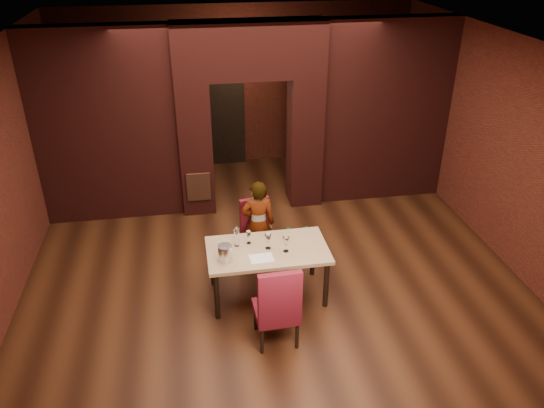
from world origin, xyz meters
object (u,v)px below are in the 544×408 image
(chair_near, at_px, (276,302))
(dining_table, at_px, (268,272))
(wine_glass_c, at_px, (286,244))
(water_bottle, at_px, (236,237))
(wine_glass_a, at_px, (249,237))
(person_seated, at_px, (258,224))
(chair_far, at_px, (259,233))
(wine_glass_b, at_px, (268,241))
(potted_plant, at_px, (293,237))
(wine_bucket, at_px, (225,253))

(chair_near, bearing_deg, dining_table, -94.87)
(chair_near, bearing_deg, wine_glass_c, -111.33)
(dining_table, distance_m, water_bottle, 0.66)
(wine_glass_a, bearing_deg, chair_near, -79.99)
(chair_near, relative_size, wine_glass_c, 5.16)
(person_seated, distance_m, water_bottle, 0.76)
(chair_far, bearing_deg, water_bottle, -129.60)
(wine_glass_b, distance_m, potted_plant, 1.32)
(wine_glass_b, distance_m, water_bottle, 0.42)
(wine_glass_c, xyz_separation_m, potted_plant, (0.33, 1.13, -0.62))
(wine_glass_c, bearing_deg, potted_plant, 73.48)
(chair_near, relative_size, wine_bucket, 5.03)
(chair_near, bearing_deg, chair_far, -93.52)
(wine_bucket, relative_size, potted_plant, 0.47)
(chair_far, bearing_deg, wine_bucket, -129.34)
(person_seated, relative_size, potted_plant, 2.90)
(water_bottle, bearing_deg, wine_glass_b, -18.47)
(dining_table, bearing_deg, wine_glass_c, -23.62)
(water_bottle, distance_m, potted_plant, 1.46)
(chair_far, xyz_separation_m, water_bottle, (-0.39, -0.68, 0.40))
(wine_glass_b, xyz_separation_m, water_bottle, (-0.40, 0.13, 0.03))
(wine_glass_c, bearing_deg, dining_table, 156.65)
(chair_near, bearing_deg, wine_glass_a, -82.27)
(dining_table, height_order, person_seated, person_seated)
(chair_near, relative_size, wine_glass_a, 6.14)
(chair_far, bearing_deg, person_seated, -111.17)
(wine_glass_b, bearing_deg, wine_glass_c, -26.60)
(wine_glass_a, distance_m, water_bottle, 0.18)
(chair_near, height_order, wine_glass_b, chair_near)
(chair_near, distance_m, wine_glass_b, 0.93)
(dining_table, bearing_deg, chair_far, 89.92)
(wine_glass_c, relative_size, water_bottle, 0.77)
(person_seated, bearing_deg, wine_bucket, 62.18)
(person_seated, height_order, wine_bucket, person_seated)
(chair_far, height_order, wine_glass_b, chair_far)
(person_seated, xyz_separation_m, potted_plant, (0.57, 0.25, -0.44))
(wine_glass_a, relative_size, wine_glass_c, 0.84)
(wine_glass_a, height_order, wine_glass_c, wine_glass_c)
(wine_glass_b, xyz_separation_m, wine_bucket, (-0.58, -0.19, 0.00))
(chair_near, height_order, wine_glass_a, chair_near)
(wine_bucket, xyz_separation_m, potted_plant, (1.13, 1.21, -0.62))
(dining_table, height_order, wine_glass_c, wine_glass_c)
(chair_near, bearing_deg, wine_bucket, -54.83)
(wine_glass_c, distance_m, water_bottle, 0.66)
(chair_far, height_order, wine_glass_a, chair_far)
(wine_bucket, bearing_deg, person_seated, 59.80)
(dining_table, bearing_deg, potted_plant, 61.09)
(chair_far, relative_size, wine_glass_b, 4.49)
(water_bottle, bearing_deg, wine_glass_a, 12.04)
(wine_glass_c, xyz_separation_m, water_bottle, (-0.62, 0.24, 0.03))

